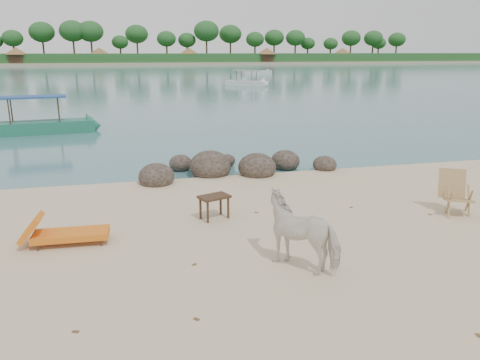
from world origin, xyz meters
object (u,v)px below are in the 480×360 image
Objects in this scene: boulders at (229,168)px; deck_chair at (460,195)px; side_table at (214,208)px; lounge_chair at (71,232)px; cow at (304,232)px; boat_near at (34,102)px.

deck_chair reaches higher than boulders.
lounge_chair is at bearing 172.72° from side_table.
cow is 4.57m from lounge_chair.
boulders is 9.43× the size of side_table.
boat_near is at bearing -109.58° from cow.
boulders is 6.22× the size of deck_chair.
boulders is at bearing 50.27° from lounge_chair.
boulders reaches higher than lounge_chair.
boat_near is (-7.13, 9.70, 1.23)m from boulders.
boulders is 12.10m from boat_near.
lounge_chair is 1.78× the size of deck_chair.
cow is at bearing -73.63° from boat_near.
deck_chair is at bearing -0.02° from lounge_chair.
side_table is 5.66m from deck_chair.
cow is at bearing -132.27° from deck_chair.
boat_near reaches higher than side_table.
cow is 2.93m from side_table.
lounge_chair is at bearing -68.49° from cow.
side_table is (-1.09, 2.70, -0.37)m from cow.
deck_chair is 0.17× the size of boat_near.
boulders is 6.31m from lounge_chair.
lounge_chair is (-4.23, -4.68, 0.08)m from boulders.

